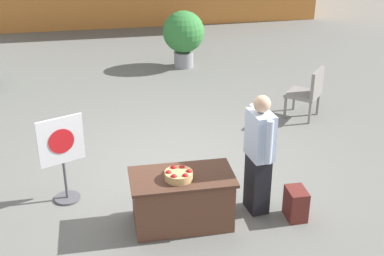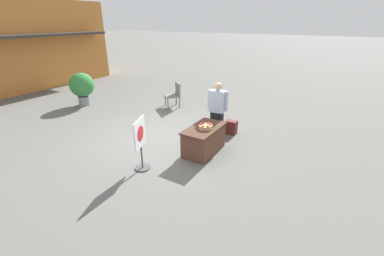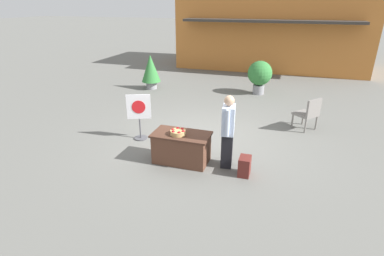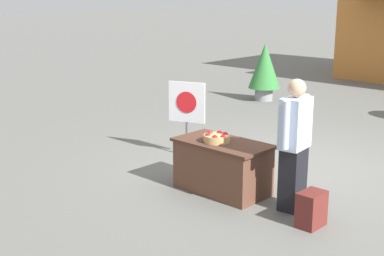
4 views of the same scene
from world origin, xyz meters
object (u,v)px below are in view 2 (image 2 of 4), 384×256
object	(u,v)px
poster_board	(141,142)
patio_chair	(174,93)
backpack	(231,127)
display_table	(204,140)
person_visitor	(217,110)
apple_basket	(206,126)
potted_plant_far_left	(82,86)

from	to	relation	value
poster_board	patio_chair	bearing A→B (deg)	93.75
backpack	patio_chair	bearing A→B (deg)	66.13
backpack	display_table	bearing A→B (deg)	174.23
person_visitor	poster_board	distance (m)	2.62
display_table	person_visitor	distance (m)	1.15
display_table	apple_basket	xyz separation A→B (m)	(-0.05, -0.07, 0.41)
display_table	apple_basket	size ratio (longest dim) A/B	3.73
apple_basket	backpack	world-z (taller)	apple_basket
display_table	apple_basket	distance (m)	0.42
display_table	potted_plant_far_left	bearing A→B (deg)	80.25
apple_basket	display_table	bearing A→B (deg)	52.75
backpack	poster_board	xyz separation A→B (m)	(-2.97, 0.99, 0.48)
poster_board	potted_plant_far_left	xyz separation A→B (m)	(2.55, 5.36, 0.10)
backpack	potted_plant_far_left	distance (m)	6.38
display_table	apple_basket	world-z (taller)	apple_basket
potted_plant_far_left	display_table	bearing A→B (deg)	-99.75
poster_board	patio_chair	size ratio (longest dim) A/B	1.30
backpack	apple_basket	bearing A→B (deg)	176.94
apple_basket	backpack	bearing A→B (deg)	-3.06
apple_basket	backpack	size ratio (longest dim) A/B	0.83
poster_board	patio_chair	world-z (taller)	poster_board
apple_basket	poster_board	size ratio (longest dim) A/B	0.28
backpack	poster_board	distance (m)	3.16
person_visitor	poster_board	bearing A→B (deg)	-22.94
poster_board	backpack	bearing A→B (deg)	49.96
person_visitor	patio_chair	world-z (taller)	person_visitor
apple_basket	patio_chair	distance (m)	4.12
display_table	person_visitor	world-z (taller)	person_visitor
backpack	potted_plant_far_left	xyz separation A→B (m)	(-0.42, 6.34, 0.58)
potted_plant_far_left	patio_chair	bearing A→B (deg)	-62.04
patio_chair	potted_plant_far_left	bearing A→B (deg)	-21.67
person_visitor	poster_board	size ratio (longest dim) A/B	1.33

